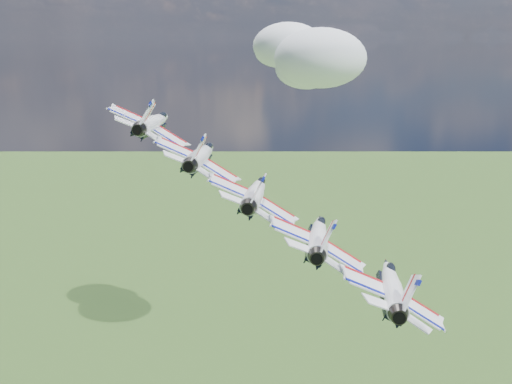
{
  "coord_description": "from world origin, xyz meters",
  "views": [
    {
      "loc": [
        -2.11,
        -82.97,
        172.89
      ],
      "look_at": [
        -0.45,
        -4.26,
        153.9
      ],
      "focal_mm": 45.0,
      "sensor_mm": 36.0,
      "label": 1
    }
  ],
  "objects_px": {
    "jet_0": "(154,122)",
    "jet_4": "(391,285)",
    "jet_1": "(202,155)",
    "jet_2": "(256,192)",
    "jet_3": "(319,235)"
  },
  "relations": [
    {
      "from": "jet_0",
      "to": "jet_2",
      "type": "xyz_separation_m",
      "value": [
        14.41,
        -13.88,
        -7.13
      ]
    },
    {
      "from": "jet_1",
      "to": "jet_4",
      "type": "xyz_separation_m",
      "value": [
        21.62,
        -20.82,
        -10.69
      ]
    },
    {
      "from": "jet_4",
      "to": "jet_2",
      "type": "bearing_deg",
      "value": 143.93
    },
    {
      "from": "jet_0",
      "to": "jet_4",
      "type": "relative_size",
      "value": 1.0
    },
    {
      "from": "jet_0",
      "to": "jet_2",
      "type": "relative_size",
      "value": 1.0
    },
    {
      "from": "jet_1",
      "to": "jet_2",
      "type": "bearing_deg",
      "value": -36.07
    },
    {
      "from": "jet_1",
      "to": "jet_2",
      "type": "height_order",
      "value": "jet_1"
    },
    {
      "from": "jet_0",
      "to": "jet_3",
      "type": "bearing_deg",
      "value": -36.07
    },
    {
      "from": "jet_1",
      "to": "jet_2",
      "type": "distance_m",
      "value": 10.62
    },
    {
      "from": "jet_4",
      "to": "jet_0",
      "type": "bearing_deg",
      "value": 143.93
    },
    {
      "from": "jet_2",
      "to": "jet_4",
      "type": "xyz_separation_m",
      "value": [
        14.41,
        -13.88,
        -7.13
      ]
    },
    {
      "from": "jet_1",
      "to": "jet_2",
      "type": "xyz_separation_m",
      "value": [
        7.21,
        -6.94,
        -3.56
      ]
    },
    {
      "from": "jet_0",
      "to": "jet_1",
      "type": "relative_size",
      "value": 1.0
    },
    {
      "from": "jet_0",
      "to": "jet_4",
      "type": "distance_m",
      "value": 42.48
    },
    {
      "from": "jet_1",
      "to": "jet_3",
      "type": "distance_m",
      "value": 21.24
    }
  ]
}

